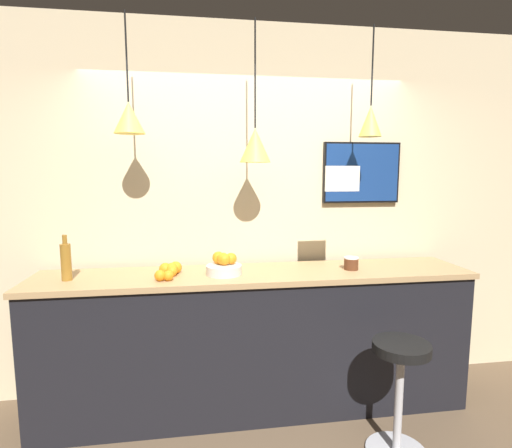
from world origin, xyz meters
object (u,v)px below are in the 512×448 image
juice_bottle (66,261)px  mounted_tv (361,173)px  fruit_bowl (224,265)px  bar_stool (400,379)px  spread_jar (351,263)px

juice_bottle → mounted_tv: mounted_tv is taller
mounted_tv → fruit_bowl: bearing=-162.5°
mounted_tv → juice_bottle: bearing=-170.3°
fruit_bowl → mounted_tv: (1.16, 0.37, 0.65)m
juice_bottle → mounted_tv: bearing=9.7°
bar_stool → juice_bottle: size_ratio=2.38×
juice_bottle → spread_jar: 1.99m
mounted_tv → spread_jar: bearing=-120.1°
fruit_bowl → mounted_tv: bearing=17.5°
fruit_bowl → spread_jar: bearing=-0.6°
fruit_bowl → spread_jar: size_ratio=2.36×
fruit_bowl → spread_jar: 0.94m
fruit_bowl → mounted_tv: 1.38m
fruit_bowl → spread_jar: (0.94, -0.01, -0.02)m
spread_jar → mounted_tv: bearing=59.9°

